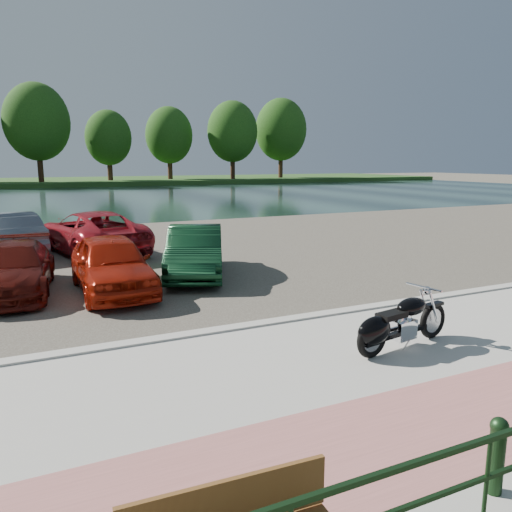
% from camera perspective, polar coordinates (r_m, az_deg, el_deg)
% --- Properties ---
extents(ground, '(200.00, 200.00, 0.00)m').
position_cam_1_polar(ground, '(9.36, 13.64, -10.58)').
color(ground, '#595447').
rests_on(ground, ground).
extents(promenade, '(60.00, 6.00, 0.10)m').
position_cam_1_polar(promenade, '(8.65, 17.88, -12.28)').
color(promenade, '#B1AFA6').
rests_on(promenade, ground).
extents(pink_path, '(60.00, 2.00, 0.01)m').
position_cam_1_polar(pink_path, '(7.72, 25.75, -15.35)').
color(pink_path, '#9F5C59').
rests_on(pink_path, promenade).
extents(kerb, '(60.00, 0.30, 0.14)m').
position_cam_1_polar(kerb, '(10.87, 7.03, -6.91)').
color(kerb, '#B1AFA6').
rests_on(kerb, ground).
extents(parking_lot, '(60.00, 18.00, 0.04)m').
position_cam_1_polar(parking_lot, '(18.89, -7.62, 0.55)').
color(parking_lot, '#3F3B33').
rests_on(parking_lot, ground).
extents(river, '(120.00, 40.00, 0.00)m').
position_cam_1_polar(river, '(47.18, -18.43, 6.23)').
color(river, '#182B28').
rests_on(river, ground).
extents(far_bank, '(120.00, 24.00, 0.60)m').
position_cam_1_polar(far_bank, '(78.99, -21.31, 7.92)').
color(far_bank, '#1B4117').
rests_on(far_bank, ground).
extents(bollards, '(10.68, 0.18, 0.81)m').
position_cam_1_polar(bollards, '(5.69, 24.69, -20.07)').
color(bollards, black).
rests_on(bollards, promenade).
extents(far_trees, '(70.25, 10.68, 12.52)m').
position_cam_1_polar(far_trees, '(73.32, -17.85, 13.60)').
color(far_trees, '#341E12').
rests_on(far_trees, far_bank).
extents(motorcycle, '(2.31, 0.82, 1.05)m').
position_cam_1_polar(motorcycle, '(9.10, 15.69, -7.56)').
color(motorcycle, black).
rests_on(motorcycle, promenade).
extents(car_3, '(2.27, 4.57, 1.28)m').
position_cam_1_polar(car_3, '(13.99, -25.99, -1.35)').
color(car_3, '#50110B').
rests_on(car_3, parking_lot).
extents(car_4, '(1.78, 4.34, 1.47)m').
position_cam_1_polar(car_4, '(13.24, -16.16, -0.88)').
color(car_4, '#A41C0A').
rests_on(car_4, parking_lot).
extents(car_5, '(2.96, 4.64, 1.45)m').
position_cam_1_polar(car_5, '(14.66, -6.97, 0.53)').
color(car_5, '#0D321B').
rests_on(car_5, parking_lot).
extents(car_9, '(2.62, 4.92, 1.54)m').
position_cam_1_polar(car_9, '(19.82, -26.51, 2.30)').
color(car_9, slate).
rests_on(car_9, parking_lot).
extents(car_10, '(3.75, 5.98, 1.54)m').
position_cam_1_polar(car_10, '(19.11, -18.21, 2.62)').
color(car_10, '#AA1C27').
rests_on(car_10, parking_lot).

